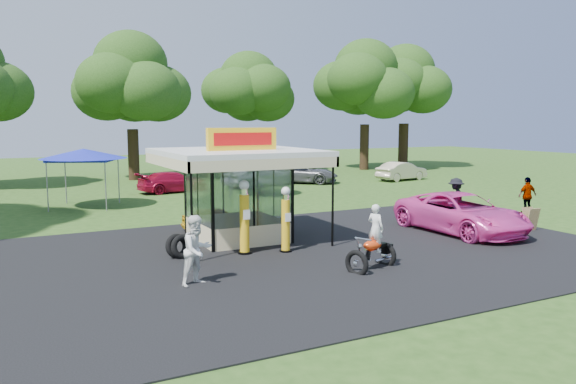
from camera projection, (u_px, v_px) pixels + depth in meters
name	position (u px, v px, depth m)	size (l,w,h in m)	color
ground	(359.00, 264.00, 17.38)	(120.00, 120.00, 0.00)	#274916
asphalt_apron	(325.00, 251.00, 19.14)	(20.00, 14.00, 0.04)	black
gas_station_kiosk	(237.00, 193.00, 20.65)	(5.40, 5.40, 4.18)	white
gas_pump_left	(244.00, 219.00, 18.51)	(0.47, 0.47, 2.50)	black
gas_pump_right	(286.00, 221.00, 18.80)	(0.42, 0.42, 2.24)	black
motorcycle	(374.00, 243.00, 16.75)	(1.80, 1.29, 2.04)	black
spare_tires	(180.00, 246.00, 18.05)	(1.01, 0.68, 0.83)	black
a_frame_sign	(531.00, 219.00, 22.56)	(0.55, 0.53, 0.95)	#593819
kiosk_car	(217.00, 219.00, 22.76)	(1.13, 2.82, 0.96)	yellow
pink_sedan	(461.00, 213.00, 22.14)	(2.63, 5.71, 1.59)	#F642AC
spectator_west	(197.00, 250.00, 15.10)	(0.93, 0.73, 1.92)	white
spectator_east_a	(456.00, 199.00, 24.92)	(1.24, 0.71, 1.91)	black
spectator_east_b	(527.00, 195.00, 26.73)	(1.04, 0.43, 1.77)	gray
bg_car_b	(173.00, 182.00, 34.83)	(1.80, 4.43, 1.29)	#A50C2A
bg_car_c	(256.00, 174.00, 37.60)	(1.99, 4.94, 1.68)	#AEADB1
bg_car_d	(303.00, 173.00, 39.98)	(2.31, 5.01, 1.39)	#545456
bg_car_e	(402.00, 171.00, 41.75)	(1.46, 4.19, 1.38)	#C3B695
tent_west	(83.00, 154.00, 28.56)	(4.31, 4.31, 3.01)	gray
tent_east	(252.00, 154.00, 33.23)	(3.92, 3.92, 2.74)	gray
oak_far_c	(131.00, 88.00, 41.36)	(9.11, 9.11, 10.73)	black
oak_far_d	(249.00, 97.00, 48.34)	(8.49, 8.49, 10.11)	black
oak_far_e	(365.00, 89.00, 50.08)	(9.55, 9.55, 11.37)	black
oak_far_f	(405.00, 90.00, 52.91)	(9.37, 9.37, 11.29)	black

